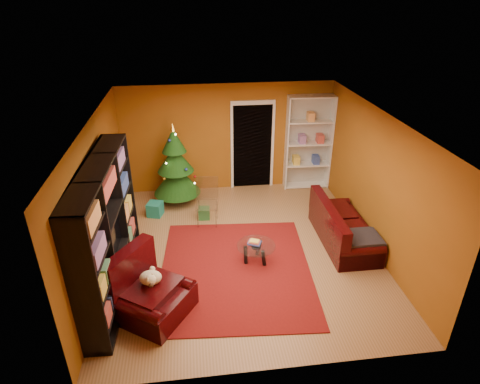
{
  "coord_description": "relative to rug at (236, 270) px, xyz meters",
  "views": [
    {
      "loc": [
        -0.86,
        -6.32,
        4.53
      ],
      "look_at": [
        0.0,
        0.4,
        1.05
      ],
      "focal_mm": 30.0,
      "sensor_mm": 36.0,
      "label": 1
    }
  ],
  "objects": [
    {
      "name": "media_unit",
      "position": [
        -2.07,
        -0.19,
        1.1
      ],
      "size": [
        0.55,
        2.91,
        2.22
      ],
      "primitive_type": null,
      "rotation": [
        0.0,
        0.0,
        -0.04
      ],
      "color": "black",
      "rests_on": "floor"
    },
    {
      "name": "sofa",
      "position": [
        2.23,
        0.64,
        0.4
      ],
      "size": [
        0.87,
        1.92,
        0.82
      ],
      "primitive_type": null,
      "rotation": [
        0.0,
        0.0,
        1.57
      ],
      "color": "black",
      "rests_on": "rug"
    },
    {
      "name": "acrylic_chair",
      "position": [
        -0.41,
        1.65,
        0.45
      ],
      "size": [
        0.52,
        0.56,
        0.91
      ],
      "primitive_type": null,
      "rotation": [
        0.0,
        0.0,
        -0.12
      ],
      "color": "#66605B",
      "rests_on": "rug"
    },
    {
      "name": "christmas_tree",
      "position": [
        -1.05,
        2.75,
        0.92
      ],
      "size": [
        1.22,
        1.22,
        1.92
      ],
      "primitive_type": null,
      "rotation": [
        0.0,
        0.0,
        0.14
      ],
      "color": "#103A0E",
      "rests_on": "floor"
    },
    {
      "name": "rug",
      "position": [
        0.0,
        0.0,
        0.0
      ],
      "size": [
        2.87,
        3.28,
        0.02
      ],
      "primitive_type": "cube",
      "rotation": [
        0.0,
        0.0,
        -0.08
      ],
      "color": "maroon",
      "rests_on": "floor"
    },
    {
      "name": "wall_back",
      "position": [
        0.21,
        3.38,
        1.29
      ],
      "size": [
        5.0,
        0.05,
        2.6
      ],
      "primitive_type": "cube",
      "color": "#935416",
      "rests_on": "ground"
    },
    {
      "name": "floor",
      "position": [
        0.21,
        0.6,
        -0.03
      ],
      "size": [
        5.0,
        5.5,
        0.05
      ],
      "primitive_type": "cube",
      "color": "olive",
      "rests_on": "ground"
    },
    {
      "name": "armchair",
      "position": [
        -1.37,
        -0.89,
        0.42
      ],
      "size": [
        1.51,
        1.51,
        0.85
      ],
      "primitive_type": null,
      "rotation": [
        0.0,
        0.0,
        0.97
      ],
      "color": "black",
      "rests_on": "rug"
    },
    {
      "name": "ceiling",
      "position": [
        0.21,
        0.6,
        2.62
      ],
      "size": [
        5.0,
        5.5,
        0.05
      ],
      "primitive_type": "cube",
      "color": "silver",
      "rests_on": "wall_back"
    },
    {
      "name": "coffee_table",
      "position": [
        0.4,
        0.2,
        0.18
      ],
      "size": [
        0.94,
        0.94,
        0.44
      ],
      "primitive_type": null,
      "rotation": [
        0.0,
        0.0,
        -0.43
      ],
      "color": "gray",
      "rests_on": "rug"
    },
    {
      "name": "gift_box_red",
      "position": [
        -0.95,
        2.88,
        0.1
      ],
      "size": [
        0.24,
        0.24,
        0.22
      ],
      "primitive_type": "cube",
      "rotation": [
        0.0,
        0.0,
        0.06
      ],
      "color": "#AA2913",
      "rests_on": "floor"
    },
    {
      "name": "doorway",
      "position": [
        0.81,
        3.33,
        1.04
      ],
      "size": [
        1.06,
        0.6,
        2.16
      ],
      "primitive_type": null,
      "color": "black",
      "rests_on": "floor"
    },
    {
      "name": "gift_box_teal",
      "position": [
        -1.54,
        2.15,
        0.14
      ],
      "size": [
        0.38,
        0.38,
        0.31
      ],
      "primitive_type": "cube",
      "rotation": [
        0.0,
        0.0,
        -0.3
      ],
      "color": "#157C71",
      "rests_on": "floor"
    },
    {
      "name": "dog",
      "position": [
        -1.38,
        -0.82,
        0.62
      ],
      "size": [
        0.47,
        0.5,
        0.28
      ],
      "primitive_type": null,
      "rotation": [
        0.0,
        0.0,
        0.97
      ],
      "color": "beige",
      "rests_on": "armchair"
    },
    {
      "name": "wall_right",
      "position": [
        2.73,
        0.6,
        1.29
      ],
      "size": [
        0.05,
        5.5,
        2.6
      ],
      "primitive_type": "cube",
      "color": "#935416",
      "rests_on": "ground"
    },
    {
      "name": "gift_box_green",
      "position": [
        -0.47,
        1.9,
        0.11
      ],
      "size": [
        0.26,
        0.26,
        0.24
      ],
      "primitive_type": "cube",
      "rotation": [
        0.0,
        0.0,
        -0.07
      ],
      "color": "#276E33",
      "rests_on": "floor"
    },
    {
      "name": "wall_left",
      "position": [
        -2.32,
        0.6,
        1.29
      ],
      "size": [
        0.05,
        5.5,
        2.6
      ],
      "primitive_type": "cube",
      "color": "#935416",
      "rests_on": "ground"
    },
    {
      "name": "white_bookshelf",
      "position": [
        2.16,
        3.17,
        1.14
      ],
      "size": [
        1.11,
        0.45,
        2.37
      ],
      "primitive_type": null,
      "rotation": [
        0.0,
        0.0,
        -0.05
      ],
      "color": "white",
      "rests_on": "floor"
    }
  ]
}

